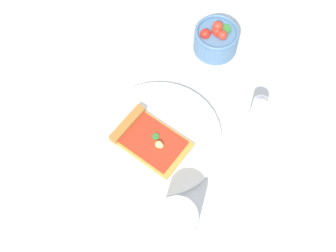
{
  "coord_description": "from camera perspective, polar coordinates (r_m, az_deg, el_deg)",
  "views": [
    {
      "loc": [
        -0.38,
        -0.27,
        0.89
      ],
      "look_at": [
        0.0,
        -0.04,
        0.03
      ],
      "focal_mm": 48.59,
      "sensor_mm": 36.0,
      "label": 1
    }
  ],
  "objects": [
    {
      "name": "plate",
      "position": [
        0.98,
        -1.25,
        -1.4
      ],
      "size": [
        0.27,
        0.27,
        0.01
      ],
      "primitive_type": "cylinder",
      "color": "white",
      "rests_on": "ground_plane"
    },
    {
      "name": "soda_glass",
      "position": [
        0.86,
        1.08,
        -12.29
      ],
      "size": [
        0.08,
        0.08,
        0.11
      ],
      "color": "silver",
      "rests_on": "ground_plane"
    },
    {
      "name": "salad_bowl",
      "position": [
        1.09,
        6.05,
        10.84
      ],
      "size": [
        0.1,
        0.1,
        0.08
      ],
      "color": "#4C7299",
      "rests_on": "ground_plane"
    },
    {
      "name": "pepper_shaker",
      "position": [
        1.0,
        11.38,
        2.12
      ],
      "size": [
        0.04,
        0.04,
        0.08
      ],
      "color": "silver",
      "rests_on": "ground_plane"
    },
    {
      "name": "ground_plane",
      "position": [
        1.0,
        -2.05,
        0.16
      ],
      "size": [
        2.4,
        2.4,
        0.0
      ],
      "primitive_type": "plane",
      "color": "silver",
      "rests_on": "ground"
    },
    {
      "name": "paper_napkin",
      "position": [
        1.03,
        -17.26,
        -2.23
      ],
      "size": [
        0.12,
        0.14,
        0.0
      ],
      "primitive_type": "cube",
      "rotation": [
        0.0,
        0.0,
        0.11
      ],
      "color": "white",
      "rests_on": "ground_plane"
    },
    {
      "name": "pizza_slice_main",
      "position": [
        0.97,
        -2.61,
        -1.57
      ],
      "size": [
        0.11,
        0.16,
        0.02
      ],
      "color": "gold",
      "rests_on": "plate"
    }
  ]
}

